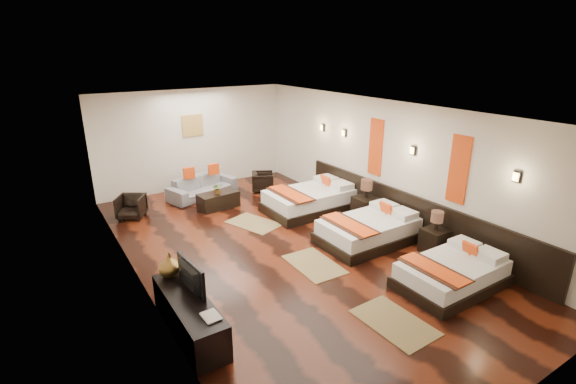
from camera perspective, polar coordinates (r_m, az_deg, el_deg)
floor at (r=8.56m, az=-0.81°, el=-7.68°), size 5.50×9.50×0.01m
ceiling at (r=7.71m, az=-0.91°, el=11.21°), size 5.50×9.50×0.01m
back_wall at (r=12.19m, az=-12.82°, el=7.03°), size 5.50×0.01×2.80m
left_wall at (r=7.06m, az=-20.18°, el=-2.52°), size 0.01×9.50×2.80m
right_wall at (r=9.70m, az=13.10°, el=3.94°), size 0.01×9.50×2.80m
headboard_panel at (r=9.46m, az=15.93°, el=-2.78°), size 0.08×6.60×0.90m
bed_near at (r=7.73m, az=21.56°, el=-10.28°), size 1.85×1.16×0.71m
bed_mid at (r=8.89m, az=11.03°, el=-5.10°), size 2.04×1.28×0.78m
bed_far at (r=10.38m, az=3.07°, el=-1.04°), size 2.17×1.36×0.83m
nightstand_a at (r=8.77m, az=19.40°, el=-5.97°), size 0.44×0.44×0.87m
nightstand_b at (r=9.96m, az=10.53°, el=-1.85°), size 0.50×0.50×0.99m
jute_mat_near at (r=6.68m, az=14.32°, el=-16.87°), size 0.79×1.22×0.01m
jute_mat_mid at (r=7.97m, az=3.59°, el=-9.84°), size 0.78×1.22×0.01m
jute_mat_far at (r=9.73m, az=-4.70°, el=-4.27°), size 1.10×1.38×0.01m
tv_console at (r=6.32m, az=-13.35°, el=-16.07°), size 0.50×1.80×0.55m
tv at (r=6.20m, az=-13.80°, el=-11.32°), size 0.18×0.81×0.47m
book at (r=5.70m, az=-11.50°, el=-16.69°), size 0.22×0.29×0.03m
figurine at (r=6.69m, az=-15.84°, el=-9.55°), size 0.45×0.45×0.38m
sofa at (r=11.61m, az=-11.60°, el=0.79°), size 2.07×1.29×0.56m
armchair_left at (r=10.60m, az=-20.65°, el=-1.90°), size 0.83×0.84×0.56m
armchair_right at (r=11.80m, az=-3.46°, el=1.41°), size 0.81×0.80×0.55m
coffee_table at (r=10.71m, az=-9.50°, el=-1.12°), size 1.05×0.60×0.40m
table_plant at (r=10.53m, az=-9.63°, el=0.46°), size 0.26×0.22×0.27m
orange_panel_a at (r=8.45m, az=22.30°, el=2.85°), size 0.04×0.40×1.30m
orange_panel_b at (r=9.82m, az=11.91°, el=6.01°), size 0.04×0.40×1.30m
sconce_near at (r=7.85m, az=28.78°, el=1.84°), size 0.07×0.12×0.18m
sconce_mid at (r=9.04m, az=16.71°, el=5.47°), size 0.07×0.12×0.18m
sconce_far at (r=10.57m, az=7.69°, el=8.00°), size 0.07×0.12×0.18m
sconce_lounge at (r=11.26m, az=4.71°, el=8.79°), size 0.07×0.12×0.18m
gold_artwork at (r=12.10m, az=-12.93°, el=8.87°), size 0.60×0.04×0.60m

